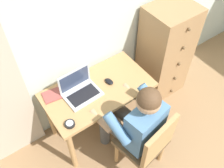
% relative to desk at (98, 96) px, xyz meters
% --- Properties ---
extents(wall_back, '(4.80, 0.05, 2.50)m').
position_rel_desk_xyz_m(wall_back, '(0.53, 0.36, 0.65)').
color(wall_back, silver).
rests_on(wall_back, ground_plane).
extents(desk, '(1.07, 0.59, 0.71)m').
position_rel_desk_xyz_m(desk, '(0.00, 0.00, 0.00)').
color(desk, tan).
rests_on(desk, ground_plane).
extents(dresser, '(0.52, 0.47, 1.20)m').
position_rel_desk_xyz_m(dresser, '(1.00, 0.09, 0.01)').
color(dresser, '#9E754C').
rests_on(dresser, ground_plane).
extents(chair, '(0.48, 0.47, 0.86)m').
position_rel_desk_xyz_m(chair, '(0.12, -0.65, -0.12)').
color(chair, brown).
rests_on(chair, ground_plane).
extents(person_seated, '(0.60, 0.63, 1.18)m').
position_rel_desk_xyz_m(person_seated, '(0.09, -0.47, 0.06)').
color(person_seated, '#4C4C4C').
rests_on(person_seated, ground_plane).
extents(laptop, '(0.35, 0.27, 0.24)m').
position_rel_desk_xyz_m(laptop, '(-0.16, 0.05, 0.17)').
color(laptop, '#B7BABF').
rests_on(laptop, desk).
extents(computer_mouse, '(0.08, 0.11, 0.03)m').
position_rel_desk_xyz_m(computer_mouse, '(0.14, 0.00, 0.13)').
color(computer_mouse, black).
rests_on(computer_mouse, desk).
extents(desk_clock, '(0.09, 0.09, 0.03)m').
position_rel_desk_xyz_m(desk_clock, '(-0.42, -0.20, 0.13)').
color(desk_clock, black).
rests_on(desk_clock, desk).
extents(notebook_pad, '(0.23, 0.18, 0.01)m').
position_rel_desk_xyz_m(notebook_pad, '(-0.39, 0.18, 0.12)').
color(notebook_pad, '#994742').
rests_on(notebook_pad, desk).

